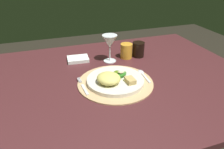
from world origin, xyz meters
TOP-DOWN VIEW (x-y plane):
  - dining_table at (0.00, 0.00)m, footprint 1.47×1.01m
  - placemat at (0.03, -0.05)m, footprint 0.35×0.35m
  - dinner_plate at (0.03, -0.05)m, footprint 0.27×0.27m
  - pasta_serving at (-0.01, -0.07)m, footprint 0.14×0.14m
  - salad_greens at (0.07, -0.03)m, footprint 0.07×0.08m
  - bread_piece at (0.08, -0.10)m, footprint 0.04×0.06m
  - fork at (-0.12, -0.05)m, footprint 0.02×0.16m
  - spoon at (0.19, -0.02)m, footprint 0.03×0.13m
  - napkin at (-0.09, 0.26)m, footprint 0.12×0.10m
  - wine_glass at (0.08, 0.19)m, footprint 0.08×0.08m
  - amber_tumbler at (0.19, 0.21)m, footprint 0.07×0.07m
  - dark_tumbler at (0.27, 0.20)m, footprint 0.07×0.07m

SIDE VIEW (x-z plane):
  - dining_table at x=0.00m, z-range 0.24..1.00m
  - placemat at x=0.03m, z-range 0.76..0.76m
  - spoon at x=0.19m, z-range 0.76..0.77m
  - fork at x=-0.12m, z-range 0.76..0.77m
  - napkin at x=-0.09m, z-range 0.76..0.78m
  - dinner_plate at x=0.03m, z-range 0.76..0.78m
  - salad_greens at x=0.07m, z-range 0.78..0.81m
  - bread_piece at x=0.08m, z-range 0.78..0.80m
  - amber_tumbler at x=0.19m, z-range 0.76..0.84m
  - dark_tumbler at x=0.27m, z-range 0.76..0.85m
  - pasta_serving at x=-0.01m, z-range 0.78..0.83m
  - wine_glass at x=0.08m, z-range 0.79..0.95m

